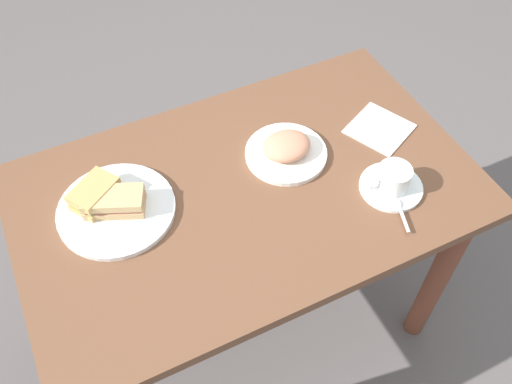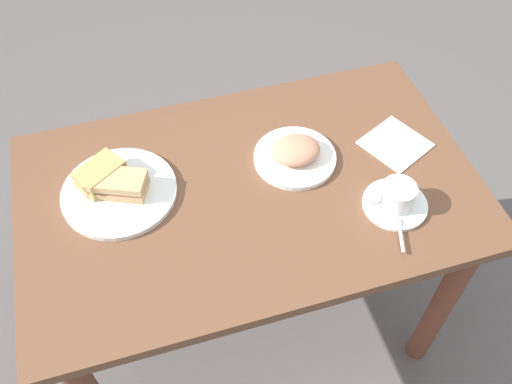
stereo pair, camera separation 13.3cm
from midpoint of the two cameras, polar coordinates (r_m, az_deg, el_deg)
The scene contains 11 objects.
ground_plane at distance 2.01m, azimuth 1.47°, elevation -12.90°, with size 6.00×6.00×0.00m, color #5E5756.
dining_table at distance 1.49m, azimuth 1.94°, elevation -2.79°, with size 1.15×0.70×0.73m.
sandwich_plate at distance 1.39m, azimuth -11.30°, elevation -0.17°, with size 0.29×0.29×0.01m, color white.
sandwich_front at distance 1.37m, azimuth -11.49°, elevation 0.65°, with size 0.16×0.12×0.05m.
sandwich_back at distance 1.39m, azimuth -13.19°, elevation 1.62°, with size 0.14×0.13×0.05m.
coffee_saucer at distance 1.40m, azimuth 16.81°, elevation -1.39°, with size 0.16×0.16×0.01m, color white.
coffee_cup at distance 1.37m, azimuth 17.10°, elevation -0.46°, with size 0.11×0.08×0.06m.
spoon at distance 1.35m, azimuth 17.37°, elevation -3.79°, with size 0.04×0.10×0.01m.
side_plate at distance 1.45m, azimuth 6.67°, elevation 3.40°, with size 0.22×0.22×0.01m, color white.
side_food_pile at distance 1.43m, azimuth 6.78°, elevation 4.17°, with size 0.13×0.11×0.04m, color tan.
napkin at distance 1.54m, azimuth 16.64°, elevation 4.64°, with size 0.15×0.15×0.00m, color white.
Camera 2 is at (0.23, 0.84, 1.81)m, focal length 38.75 mm.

